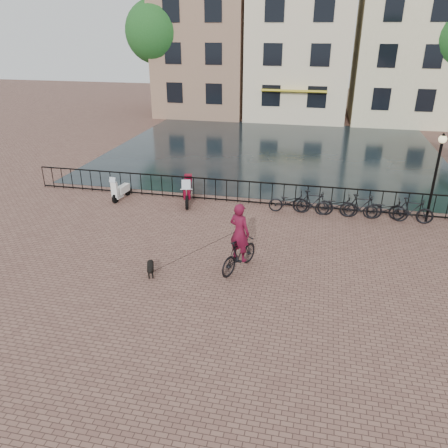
% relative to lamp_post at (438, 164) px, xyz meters
% --- Properties ---
extents(ground, '(100.00, 100.00, 0.00)m').
position_rel_lamp_post_xyz_m(ground, '(-7.20, -7.60, -2.38)').
color(ground, brown).
rests_on(ground, ground).
extents(canal_water, '(20.00, 20.00, 0.00)m').
position_rel_lamp_post_xyz_m(canal_water, '(-7.20, 9.70, -2.38)').
color(canal_water, black).
rests_on(canal_water, ground).
extents(railing, '(20.00, 0.05, 1.02)m').
position_rel_lamp_post_xyz_m(railing, '(-7.20, 0.40, -1.87)').
color(railing, black).
rests_on(railing, ground).
extents(canal_house_left, '(7.50, 9.00, 12.80)m').
position_rel_lamp_post_xyz_m(canal_house_left, '(-14.70, 22.40, 4.02)').
color(canal_house_left, '#936F55').
rests_on(canal_house_left, ground).
extents(canal_house_mid, '(8.00, 9.50, 11.80)m').
position_rel_lamp_post_xyz_m(canal_house_mid, '(-6.70, 22.40, 3.52)').
color(canal_house_mid, beige).
rests_on(canal_house_mid, ground).
extents(canal_house_right, '(7.00, 9.00, 13.30)m').
position_rel_lamp_post_xyz_m(canal_house_right, '(1.30, 22.40, 4.27)').
color(canal_house_right, beige).
rests_on(canal_house_right, ground).
extents(tree_far_left, '(5.04, 5.04, 9.27)m').
position_rel_lamp_post_xyz_m(tree_far_left, '(-18.20, 19.40, 4.35)').
color(tree_far_left, black).
rests_on(tree_far_left, ground).
extents(lamp_post, '(0.30, 0.30, 3.45)m').
position_rel_lamp_post_xyz_m(lamp_post, '(0.00, 0.00, 0.00)').
color(lamp_post, black).
rests_on(lamp_post, ground).
extents(cyclist, '(1.26, 1.98, 2.63)m').
position_rel_lamp_post_xyz_m(cyclist, '(-6.55, -5.34, -1.38)').
color(cyclist, black).
rests_on(cyclist, ground).
extents(dog, '(0.50, 0.79, 0.51)m').
position_rel_lamp_post_xyz_m(dog, '(-9.15, -6.30, -2.13)').
color(dog, black).
rests_on(dog, ground).
extents(motorcycle, '(0.90, 1.97, 1.37)m').
position_rel_lamp_post_xyz_m(motorcycle, '(-9.82, -0.13, -1.70)').
color(motorcycle, maroon).
rests_on(motorcycle, ground).
extents(scooter, '(0.53, 1.36, 1.23)m').
position_rel_lamp_post_xyz_m(scooter, '(-12.86, -0.31, -1.76)').
color(scooter, white).
rests_on(scooter, ground).
extents(parked_bike_0, '(1.77, 0.76, 0.90)m').
position_rel_lamp_post_xyz_m(parked_bike_0, '(-5.40, -0.20, -1.93)').
color(parked_bike_0, black).
rests_on(parked_bike_0, ground).
extents(parked_bike_1, '(1.69, 0.56, 1.00)m').
position_rel_lamp_post_xyz_m(parked_bike_1, '(-4.45, -0.20, -1.88)').
color(parked_bike_1, black).
rests_on(parked_bike_1, ground).
extents(parked_bike_2, '(1.75, 0.69, 0.90)m').
position_rel_lamp_post_xyz_m(parked_bike_2, '(-3.50, -0.20, -1.93)').
color(parked_bike_2, black).
rests_on(parked_bike_2, ground).
extents(parked_bike_3, '(1.68, 0.52, 1.00)m').
position_rel_lamp_post_xyz_m(parked_bike_3, '(-2.55, -0.20, -1.88)').
color(parked_bike_3, black).
rests_on(parked_bike_3, ground).
extents(parked_bike_4, '(1.74, 0.66, 0.90)m').
position_rel_lamp_post_xyz_m(parked_bike_4, '(-1.60, -0.20, -1.93)').
color(parked_bike_4, black).
rests_on(parked_bike_4, ground).
extents(parked_bike_5, '(1.71, 0.70, 1.00)m').
position_rel_lamp_post_xyz_m(parked_bike_5, '(-0.65, -0.20, -1.88)').
color(parked_bike_5, black).
rests_on(parked_bike_5, ground).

